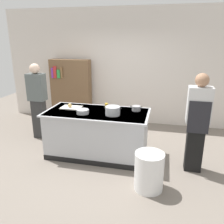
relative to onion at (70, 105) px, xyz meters
The scene contains 13 objects.
ground_plane 1.13m from the onion, ahead, with size 10.00×10.00×0.00m, color slate.
back_wall 2.15m from the onion, 73.36° to the left, with size 6.40×0.12×3.00m, color silver.
counter_island 0.78m from the onion, 10.01° to the right, with size 1.98×0.98×0.90m.
cutting_board 0.06m from the onion, 29.23° to the left, with size 0.40×0.28×0.02m, color silver.
onion is the anchor object (origin of this frame).
stock_pot 0.96m from the onion, 13.58° to the right, with size 0.33×0.27×0.16m.
sauce_pan 1.33m from the onion, ahead, with size 0.23×0.17×0.09m.
mixing_bowl 0.47m from the onion, 36.64° to the right, with size 0.23×0.23×0.08m, color #B7BABF.
juice_cup 0.74m from the onion, 13.29° to the left, with size 0.07×0.07×0.10m, color yellow.
trash_bin 2.07m from the onion, 30.73° to the right, with size 0.45×0.45×0.60m, color white.
person_chef 2.41m from the onion, ahead, with size 0.38×0.25×1.72m.
person_guest 1.04m from the onion, 156.78° to the left, with size 0.38×0.24×1.72m.
bookshelf 1.83m from the onion, 112.08° to the left, with size 1.10×0.31×1.70m.
Camera 1 is at (1.24, -4.03, 2.25)m, focal length 37.11 mm.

